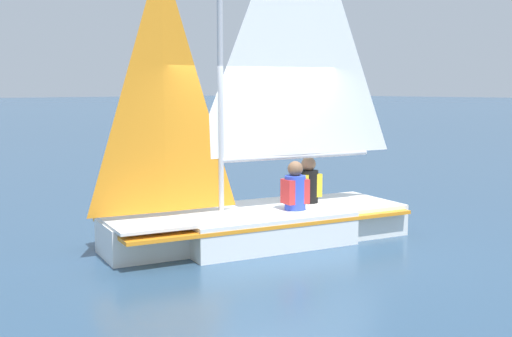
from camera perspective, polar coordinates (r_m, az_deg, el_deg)
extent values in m
plane|color=#2D4C6B|center=(9.32, 0.00, -6.48)|extent=(260.00, 260.00, 0.00)
cube|color=white|center=(9.27, 0.00, -5.10)|extent=(2.77, 2.25, 0.46)
cube|color=white|center=(8.63, -10.17, -6.13)|extent=(1.22, 1.15, 0.46)
cube|color=white|center=(10.15, 8.61, -4.10)|extent=(1.36, 1.63, 0.46)
cube|color=orange|center=(9.24, 0.00, -4.21)|extent=(4.58, 2.79, 0.05)
cube|color=silver|center=(8.74, -7.04, -4.23)|extent=(2.31, 2.00, 0.04)
cylinder|color=#B7B7BC|center=(8.84, -3.22, 11.87)|extent=(0.08, 0.08, 4.93)
cylinder|color=#B7B7BC|center=(9.44, 3.71, 1.09)|extent=(2.39, 0.75, 0.07)
pyramid|color=white|center=(9.45, 3.81, 13.55)|extent=(2.27, 0.70, 4.04)
pyramid|color=orange|center=(8.51, -8.27, 7.48)|extent=(1.43, 0.46, 3.39)
cube|color=black|center=(10.50, 11.09, -4.16)|extent=(0.09, 0.05, 0.32)
cube|color=black|center=(9.31, 3.47, -5.06)|extent=(0.34, 0.31, 0.45)
cylinder|color=blue|center=(9.22, 3.50, -2.17)|extent=(0.37, 0.37, 0.50)
cube|color=red|center=(9.22, 3.50, -2.02)|extent=(0.40, 0.34, 0.35)
sphere|color=brown|center=(9.17, 3.51, -0.02)|extent=(0.22, 0.22, 0.22)
cube|color=black|center=(9.89, 4.64, -4.34)|extent=(0.34, 0.31, 0.45)
cylinder|color=black|center=(9.80, 4.67, -1.62)|extent=(0.37, 0.37, 0.50)
cube|color=yellow|center=(9.80, 4.67, -1.48)|extent=(0.40, 0.34, 0.35)
sphere|color=#A87A56|center=(9.75, 4.69, 0.40)|extent=(0.22, 0.22, 0.22)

